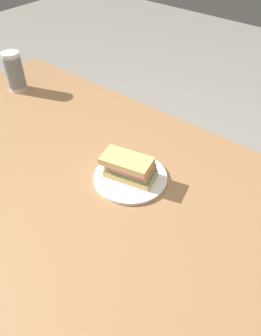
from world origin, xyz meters
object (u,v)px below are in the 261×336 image
Objects in this scene: dining_table at (76,206)px; plastic_cup_stack at (14,72)px; paper_plate at (131,177)px; sandwich at (129,167)px.

plastic_cup_stack is at bearing -23.50° from dining_table.
plastic_cup_stack is (0.83, -0.14, 0.09)m from paper_plate.
dining_table is at bearing 156.50° from plastic_cup_stack.
paper_plate is 1.30× the size of sandwich.
sandwich reaches higher than dining_table.
plastic_cup_stack is (0.72, -0.31, 0.16)m from dining_table.
plastic_cup_stack reaches higher than dining_table.
sandwich reaches higher than paper_plate.
dining_table is 9.54× the size of sandwich.
plastic_cup_stack is at bearing -9.99° from sandwich.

